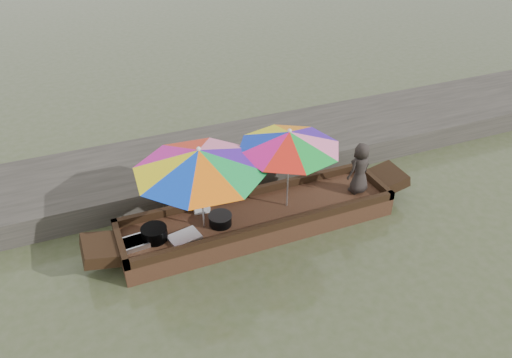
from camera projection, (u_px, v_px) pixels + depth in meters
name	position (u px, v px, depth m)	size (l,w,h in m)	color
water	(258.00, 228.00, 9.06)	(80.00, 80.00, 0.00)	#3D4826
dock	(218.00, 159.00, 10.62)	(22.00, 2.20, 0.50)	#2D2B26
boat_hull	(258.00, 220.00, 8.96)	(4.94, 1.20, 0.35)	black
cooking_pot	(154.00, 234.00, 8.19)	(0.43, 0.43, 0.23)	black
tray_crayfish	(136.00, 242.00, 8.11)	(0.51, 0.35, 0.09)	silver
tray_scallop	(184.00, 237.00, 8.24)	(0.51, 0.35, 0.06)	silver
charcoal_grill	(220.00, 220.00, 8.53)	(0.39, 0.39, 0.18)	black
supply_bag	(201.00, 204.00, 8.85)	(0.28, 0.22, 0.26)	silver
vendor	(360.00, 168.00, 9.16)	(0.50, 0.32, 1.01)	black
umbrella_bow	(201.00, 189.00, 8.12)	(2.18, 2.18, 1.55)	pink
umbrella_stern	(288.00, 169.00, 8.63)	(1.79, 1.79, 1.55)	#3D14A5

